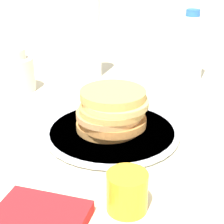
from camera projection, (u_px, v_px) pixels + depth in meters
ground_plane at (110, 138)px, 0.79m from camera, size 4.00×4.00×0.00m
plate at (112, 132)px, 0.80m from camera, size 0.29×0.29×0.01m
pancake_stack at (112, 111)px, 0.78m from camera, size 0.15×0.15×0.09m
juice_glass at (127, 192)px, 0.57m from camera, size 0.06×0.06×0.06m
cream_jug at (19, 73)px, 1.02m from camera, size 0.09×0.09×0.12m
water_bottle_near at (91, 38)px, 1.10m from camera, size 0.06×0.06×0.25m
water_bottle_mid at (190, 48)px, 1.08m from camera, size 0.08×0.08×0.20m
napkin at (37, 223)px, 0.54m from camera, size 0.17×0.17×0.02m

